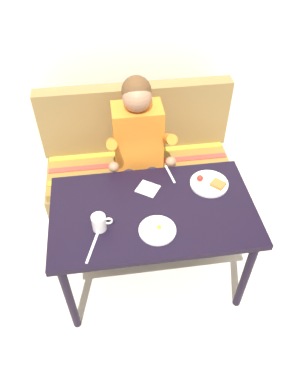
# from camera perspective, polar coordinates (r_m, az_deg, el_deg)

# --- Properties ---
(ground_plane) EXTENTS (8.00, 8.00, 0.00)m
(ground_plane) POSITION_cam_1_polar(r_m,az_deg,el_deg) (2.72, 0.45, -12.94)
(ground_plane) COLOR beige
(back_wall) EXTENTS (4.40, 0.10, 2.60)m
(back_wall) POSITION_cam_1_polar(r_m,az_deg,el_deg) (2.87, -3.41, 24.70)
(back_wall) COLOR silver
(back_wall) RESTS_ON ground
(table) EXTENTS (1.20, 0.70, 0.73)m
(table) POSITION_cam_1_polar(r_m,az_deg,el_deg) (2.20, 0.54, -4.09)
(table) COLOR black
(table) RESTS_ON ground
(couch) EXTENTS (1.44, 0.56, 1.00)m
(couch) POSITION_cam_1_polar(r_m,az_deg,el_deg) (2.95, -1.65, 3.16)
(couch) COLOR olive
(couch) RESTS_ON ground
(person) EXTENTS (0.45, 0.61, 1.21)m
(person) POSITION_cam_1_polar(r_m,az_deg,el_deg) (2.55, -1.64, 7.31)
(person) COLOR orange
(person) RESTS_ON ground
(plate_breakfast) EXTENTS (0.24, 0.24, 0.05)m
(plate_breakfast) POSITION_cam_1_polar(r_m,az_deg,el_deg) (2.29, 9.42, 1.33)
(plate_breakfast) COLOR white
(plate_breakfast) RESTS_ON table
(plate_eggs) EXTENTS (0.21, 0.21, 0.04)m
(plate_eggs) POSITION_cam_1_polar(r_m,az_deg,el_deg) (2.02, 1.30, -5.95)
(plate_eggs) COLOR white
(plate_eggs) RESTS_ON table
(coffee_mug) EXTENTS (0.12, 0.08, 0.10)m
(coffee_mug) POSITION_cam_1_polar(r_m,az_deg,el_deg) (2.02, -7.84, -4.70)
(coffee_mug) COLOR white
(coffee_mug) RESTS_ON table
(napkin) EXTENTS (0.17, 0.16, 0.01)m
(napkin) POSITION_cam_1_polar(r_m,az_deg,el_deg) (2.24, -0.27, 0.51)
(napkin) COLOR silver
(napkin) RESTS_ON table
(fork) EXTENTS (0.04, 0.17, 0.00)m
(fork) POSITION_cam_1_polar(r_m,az_deg,el_deg) (2.34, 3.23, 2.81)
(fork) COLOR silver
(fork) RESTS_ON table
(knife) EXTENTS (0.08, 0.19, 0.00)m
(knife) POSITION_cam_1_polar(r_m,az_deg,el_deg) (1.98, -8.93, -8.60)
(knife) COLOR silver
(knife) RESTS_ON table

